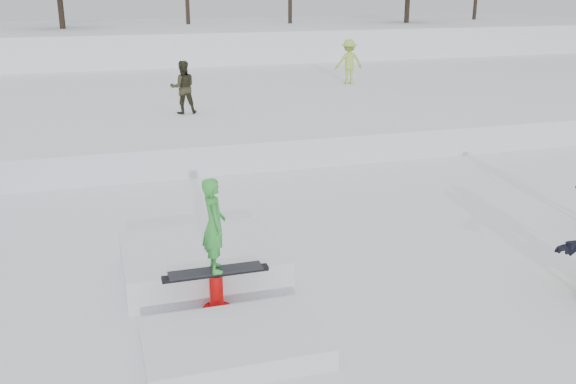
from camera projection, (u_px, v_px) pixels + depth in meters
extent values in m
plane|color=white|center=(295.00, 299.00, 10.12)|extent=(120.00, 120.00, 0.00)
cube|color=white|center=(139.00, 47.00, 37.02)|extent=(60.00, 14.00, 2.40)
cube|color=white|center=(169.00, 102.00, 24.54)|extent=(50.00, 18.00, 0.80)
cylinder|color=black|center=(61.00, 9.00, 33.87)|extent=(0.30, 0.30, 2.00)
cylinder|color=black|center=(407.00, 6.00, 38.95)|extent=(0.30, 0.30, 2.00)
imported|color=#2B2A18|center=(183.00, 87.00, 20.06)|extent=(0.81, 0.64, 1.65)
imported|color=#A7C647|center=(349.00, 62.00, 26.03)|extent=(1.18, 0.72, 1.77)
cube|color=white|center=(202.00, 261.00, 10.84)|extent=(2.60, 2.20, 0.54)
cube|color=white|center=(234.00, 343.00, 8.60)|extent=(2.40, 1.60, 0.30)
cylinder|color=red|center=(217.00, 309.00, 9.73)|extent=(0.44, 0.44, 0.06)
cylinder|color=red|center=(217.00, 293.00, 9.65)|extent=(0.20, 0.20, 0.60)
cube|color=black|center=(216.00, 273.00, 9.54)|extent=(1.60, 0.16, 0.06)
cube|color=black|center=(216.00, 271.00, 9.53)|extent=(1.40, 0.28, 0.03)
imported|color=green|center=(214.00, 225.00, 9.30)|extent=(0.34, 0.52, 1.42)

